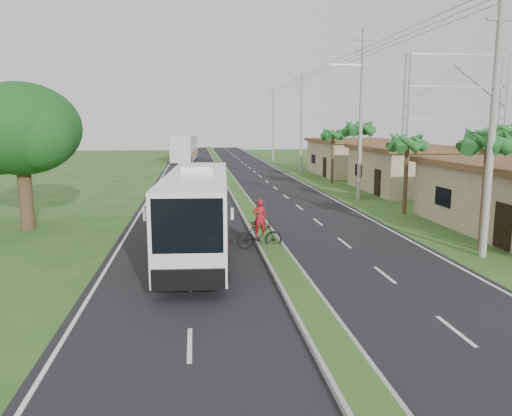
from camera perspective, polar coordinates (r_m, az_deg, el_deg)
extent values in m
plane|color=#274F1D|center=(17.92, 3.92, -8.10)|extent=(180.00, 180.00, 0.00)
cube|color=black|center=(37.30, -1.88, 1.22)|extent=(14.00, 160.00, 0.02)
cube|color=gray|center=(37.29, -1.88, 1.35)|extent=(1.20, 160.00, 0.17)
cube|color=#274F1D|center=(37.28, -1.88, 1.49)|extent=(0.95, 160.00, 0.02)
cube|color=silver|center=(37.32, -12.18, 0.99)|extent=(0.12, 160.00, 0.01)
cube|color=silver|center=(38.48, 8.11, 1.37)|extent=(0.12, 160.00, 0.01)
cube|color=tan|center=(42.60, 17.00, 4.11)|extent=(7.00, 10.00, 3.35)
cube|color=brown|center=(42.48, 17.13, 6.57)|extent=(7.60, 10.60, 0.32)
cube|color=tan|center=(55.64, 11.16, 5.61)|extent=(8.00, 11.00, 3.50)
cube|color=brown|center=(55.55, 11.23, 7.58)|extent=(8.60, 11.60, 0.32)
cylinder|color=#473321|center=(23.45, 24.66, 1.51)|extent=(0.26, 0.26, 5.00)
cylinder|color=#473321|center=(31.59, 16.74, 3.48)|extent=(0.26, 0.26, 4.60)
cylinder|color=#473321|center=(37.84, 11.68, 5.25)|extent=(0.26, 0.26, 5.40)
cylinder|color=#473321|center=(46.59, 8.72, 5.74)|extent=(0.26, 0.26, 4.80)
cylinder|color=#473321|center=(38.06, 26.20, 4.33)|extent=(0.26, 0.26, 5.20)
cylinder|color=#473321|center=(28.35, -24.86, 1.73)|extent=(0.70, 0.70, 4.00)
ellipsoid|color=#0F3A14|center=(28.14, -25.33, 8.20)|extent=(6.00, 6.00, 4.68)
sphere|color=#0F3A14|center=(26.84, -23.49, 7.66)|extent=(3.40, 3.40, 3.40)
cylinder|color=gray|center=(22.15, 25.45, 8.83)|extent=(0.28, 0.28, 11.00)
cube|color=gray|center=(22.50, 26.20, 18.79)|extent=(1.20, 0.10, 0.10)
cylinder|color=gray|center=(36.71, 11.91, 10.27)|extent=(0.28, 0.28, 12.00)
cube|color=gray|center=(37.15, 12.20, 18.31)|extent=(1.60, 0.12, 0.12)
cube|color=gray|center=(37.03, 12.16, 17.08)|extent=(1.20, 0.10, 0.10)
cube|color=gray|center=(36.56, 10.26, 15.82)|extent=(2.40, 0.10, 0.10)
cylinder|color=gray|center=(56.01, 5.21, 9.62)|extent=(0.28, 0.28, 11.00)
cube|color=gray|center=(56.21, 5.29, 14.41)|extent=(1.60, 0.12, 0.12)
cube|color=gray|center=(56.15, 5.27, 13.60)|extent=(1.20, 0.10, 0.10)
cylinder|color=gray|center=(75.68, 1.98, 9.45)|extent=(0.28, 0.28, 10.50)
cube|color=gray|center=(75.80, 2.00, 12.81)|extent=(1.60, 0.12, 0.12)
cube|color=gray|center=(75.76, 1.99, 12.21)|extent=(1.20, 0.10, 0.10)
cylinder|color=gray|center=(50.51, 16.93, 9.82)|extent=(0.18, 0.18, 12.00)
cylinder|color=gray|center=(55.29, 26.57, 9.18)|extent=(0.18, 0.18, 12.00)
cylinder|color=gray|center=(51.43, 16.47, 9.83)|extent=(0.18, 0.18, 12.00)
cylinder|color=gray|center=(56.13, 26.01, 9.21)|extent=(0.18, 0.18, 12.00)
cube|color=gray|center=(53.16, 21.71, 9.53)|extent=(10.00, 0.14, 0.14)
cube|color=gray|center=(53.27, 21.91, 12.75)|extent=(10.00, 0.14, 0.14)
cube|color=gray|center=(53.56, 22.12, 15.95)|extent=(10.00, 0.14, 0.14)
cube|color=white|center=(20.78, -6.70, -0.18)|extent=(3.05, 11.59, 3.01)
cube|color=black|center=(21.24, -6.65, 1.84)|extent=(2.97, 9.30, 1.20)
cube|color=black|center=(15.12, -7.83, -2.03)|extent=(2.15, 0.27, 1.69)
cube|color=#A9190E|center=(19.76, -6.83, -2.47)|extent=(2.72, 5.10, 0.53)
cube|color=yellow|center=(21.21, -6.61, -2.30)|extent=(2.60, 3.00, 0.24)
cube|color=white|center=(21.70, -6.62, 4.60)|extent=(1.47, 2.37, 0.27)
cylinder|color=black|center=(17.66, -10.74, -6.83)|extent=(0.36, 1.01, 0.99)
cylinder|color=black|center=(17.53, -3.67, -6.81)|extent=(0.36, 1.01, 0.99)
cylinder|color=black|center=(24.12, -8.82, -2.35)|extent=(0.36, 1.01, 0.99)
cylinder|color=black|center=(24.02, -3.68, -2.30)|extent=(0.36, 1.01, 0.99)
cube|color=silver|center=(74.88, -8.15, 6.85)|extent=(3.82, 13.21, 3.63)
cube|color=black|center=(75.40, -8.13, 7.70)|extent=(3.61, 9.83, 1.23)
cube|color=#F35618|center=(73.79, -8.22, 6.28)|extent=(3.35, 6.44, 0.40)
cylinder|color=black|center=(69.75, -9.57, 5.44)|extent=(0.42, 1.11, 1.09)
cylinder|color=black|center=(69.50, -7.52, 5.47)|extent=(0.42, 1.11, 1.09)
cylinder|color=black|center=(79.87, -8.69, 5.97)|extent=(0.42, 1.11, 1.09)
cylinder|color=black|center=(79.65, -6.90, 6.00)|extent=(0.42, 1.11, 1.09)
imported|color=black|center=(21.95, 0.42, -3.15)|extent=(2.01, 0.64, 1.19)
imported|color=maroon|center=(21.79, 0.43, -1.14)|extent=(0.62, 0.42, 1.66)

